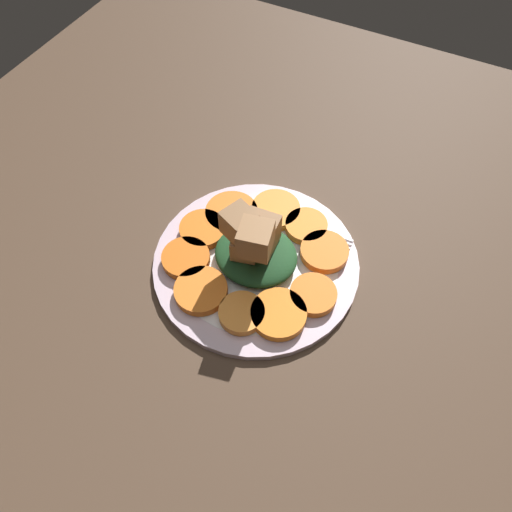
% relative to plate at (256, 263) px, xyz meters
% --- Properties ---
extents(table_slab, '(1.20, 1.20, 0.02)m').
position_rel_plate_xyz_m(table_slab, '(0.00, 0.00, -0.02)').
color(table_slab, '#4C3828').
rests_on(table_slab, ground).
extents(plate, '(0.28, 0.28, 0.01)m').
position_rel_plate_xyz_m(plate, '(0.00, 0.00, 0.00)').
color(plate, silver).
rests_on(plate, table_slab).
extents(carrot_slice_0, '(0.07, 0.07, 0.01)m').
position_rel_plate_xyz_m(carrot_slice_0, '(0.04, 0.08, 0.01)').
color(carrot_slice_0, orange).
rests_on(carrot_slice_0, plate).
extents(carrot_slice_1, '(0.06, 0.06, 0.01)m').
position_rel_plate_xyz_m(carrot_slice_1, '(-0.02, 0.08, 0.01)').
color(carrot_slice_1, '#F99539').
rests_on(carrot_slice_1, plate).
extents(carrot_slice_2, '(0.07, 0.07, 0.01)m').
position_rel_plate_xyz_m(carrot_slice_2, '(-0.06, 0.06, 0.01)').
color(carrot_slice_2, orange).
rests_on(carrot_slice_2, plate).
extents(carrot_slice_3, '(0.06, 0.06, 0.01)m').
position_rel_plate_xyz_m(carrot_slice_3, '(-0.09, 0.02, 0.01)').
color(carrot_slice_3, orange).
rests_on(carrot_slice_3, plate).
extents(carrot_slice_4, '(0.07, 0.07, 0.01)m').
position_rel_plate_xyz_m(carrot_slice_4, '(-0.08, -0.05, 0.01)').
color(carrot_slice_4, orange).
rests_on(carrot_slice_4, plate).
extents(carrot_slice_5, '(0.06, 0.06, 0.01)m').
position_rel_plate_xyz_m(carrot_slice_5, '(-0.04, -0.08, 0.01)').
color(carrot_slice_5, orange).
rests_on(carrot_slice_5, plate).
extents(carrot_slice_6, '(0.07, 0.07, 0.01)m').
position_rel_plate_xyz_m(carrot_slice_6, '(0.01, -0.09, 0.01)').
color(carrot_slice_6, orange).
rests_on(carrot_slice_6, plate).
extents(carrot_slice_7, '(0.07, 0.07, 0.01)m').
position_rel_plate_xyz_m(carrot_slice_7, '(0.07, -0.05, 0.01)').
color(carrot_slice_7, orange).
rests_on(carrot_slice_7, plate).
extents(carrot_slice_8, '(0.06, 0.06, 0.01)m').
position_rel_plate_xyz_m(carrot_slice_8, '(0.09, -0.01, 0.01)').
color(carrot_slice_8, orange).
rests_on(carrot_slice_8, plate).
extents(carrot_slice_9, '(0.06, 0.06, 0.01)m').
position_rel_plate_xyz_m(carrot_slice_9, '(0.08, 0.04, 0.01)').
color(carrot_slice_9, orange).
rests_on(carrot_slice_9, plate).
extents(center_pile, '(0.11, 0.10, 0.10)m').
position_rel_plate_xyz_m(center_pile, '(0.00, 0.00, 0.04)').
color(center_pile, '#1E4723').
rests_on(center_pile, plate).
extents(fork, '(0.18, 0.03, 0.00)m').
position_rel_plate_xyz_m(fork, '(-0.02, -0.07, 0.01)').
color(fork, silver).
rests_on(fork, plate).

